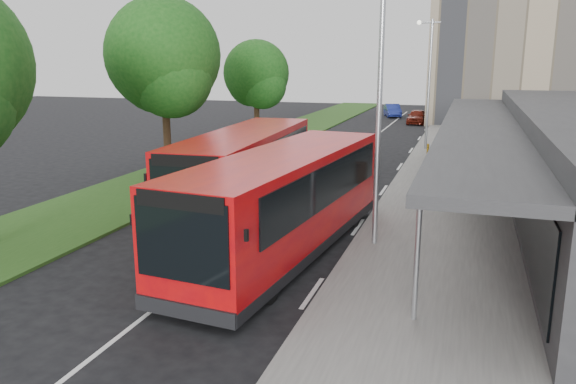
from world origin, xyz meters
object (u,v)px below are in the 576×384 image
tree_far (256,78)px  litter_bin (442,179)px  lamp_post_far (428,76)px  lamp_post_near (377,95)px  tree_mid (164,63)px  car_near (417,117)px  bollard (428,151)px  car_far (393,110)px  bus_second (245,170)px  bus_main (285,203)px

tree_far → litter_bin: (12.81, -10.89, -3.92)m
litter_bin → lamp_post_far: bearing=98.1°
lamp_post_near → litter_bin: bearing=78.3°
tree_mid → tree_far: (0.00, 12.00, -1.01)m
lamp_post_near → litter_bin: 9.28m
car_near → bollard: bearing=-81.2°
bollard → car_near: (-2.43, 19.59, 0.08)m
tree_mid → car_near: 30.64m
car_far → bus_second: bearing=-106.6°
bus_main → litter_bin: 10.39m
bus_main → car_far: size_ratio=2.81×
lamp_post_near → litter_bin: (1.68, 8.16, -4.08)m
car_near → tree_far: bearing=-117.0°
bus_second → lamp_post_near: bearing=-32.3°
tree_mid → bus_main: tree_mid is taller
tree_far → litter_bin: bearing=-40.4°
tree_far → bollard: tree_far is taller
bollard → bus_main: bearing=-99.4°
lamp_post_near → car_near: lamp_post_near is taller
lamp_post_far → car_far: 22.60m
tree_far → lamp_post_near: 22.06m
lamp_post_near → bus_main: (-2.42, -1.33, -3.14)m
lamp_post_far → bollard: lamp_post_far is taller
bus_second → bollard: bearing=62.5°
tree_mid → bollard: 15.65m
car_far → tree_mid: bearing=-115.9°
car_near → lamp_post_far: bearing=-81.3°
lamp_post_far → litter_bin: bearing=-81.9°
tree_mid → car_near: tree_mid is taller
lamp_post_near → bollard: size_ratio=9.35×
tree_mid → lamp_post_far: 17.09m
car_near → car_far: 6.54m
car_near → car_far: (-2.99, 5.81, -0.01)m
bus_main → car_near: size_ratio=2.86×
tree_mid → car_far: 35.52m
bus_second → car_near: bearing=80.6°
bus_second → litter_bin: bus_second is taller
tree_far → lamp_post_near: size_ratio=0.88×
tree_mid → lamp_post_near: bearing=-32.4°
lamp_post_far → car_near: (-1.93, 15.86, -4.06)m
lamp_post_far → tree_far: bearing=-175.1°
tree_far → bus_main: 22.37m
bus_main → litter_bin: (4.11, 9.50, -0.94)m
tree_far → lamp_post_far: 11.17m
tree_far → car_far: (6.20, 22.62, -3.91)m
car_far → bollard: bearing=-93.7°
tree_far → car_near: size_ratio=1.83×
bus_main → car_far: bearing=99.0°
tree_mid → car_near: size_ratio=2.23×
bus_second → bollard: bus_second is taller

